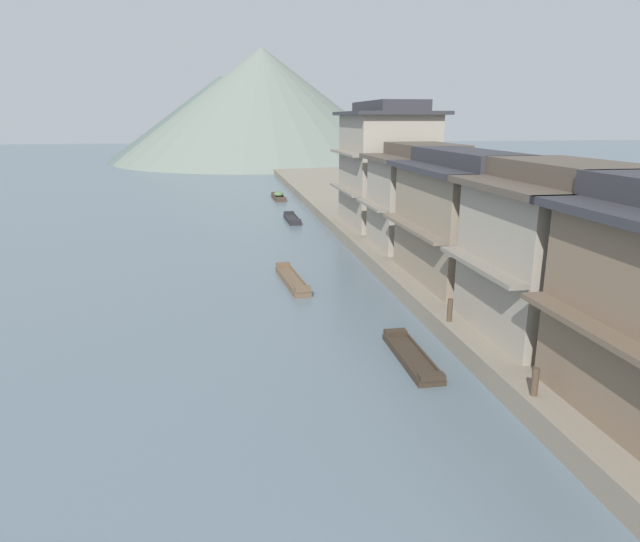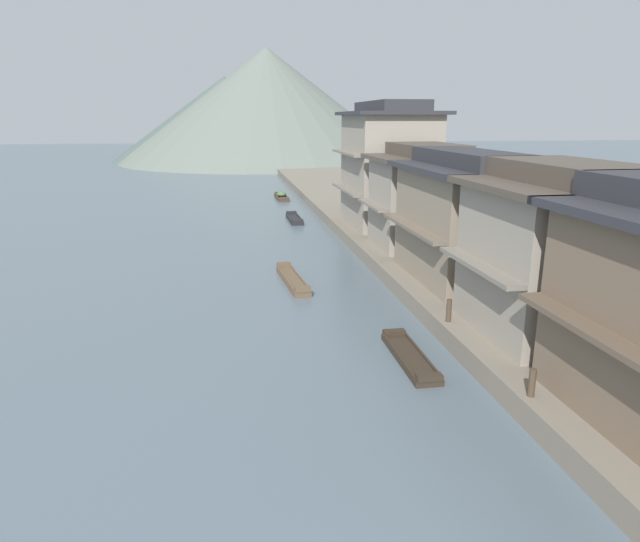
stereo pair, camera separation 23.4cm
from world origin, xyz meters
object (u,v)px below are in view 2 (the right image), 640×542
object	(u,v)px
house_waterfront_narrow	(424,197)
mooring_post_dock_mid	(449,310)
boat_moored_third	(410,357)
boat_moored_far	(294,219)
boat_moored_second	(282,196)
house_waterfront_second	(561,251)
boat_moored_nearest	(293,280)
house_waterfront_far	(388,165)
mooring_post_dock_near	(532,383)
house_waterfront_tall	(464,218)

from	to	relation	value
house_waterfront_narrow	mooring_post_dock_mid	xyz separation A→B (m)	(-3.51, -12.80, -2.56)
boat_moored_third	boat_moored_far	distance (m)	28.30
boat_moored_second	house_waterfront_second	xyz separation A→B (m)	(5.89, -41.55, 3.49)
boat_moored_nearest	mooring_post_dock_mid	xyz separation A→B (m)	(5.02, -8.61, 1.05)
boat_moored_third	house_waterfront_far	size ratio (longest dim) A/B	0.49
house_waterfront_second	mooring_post_dock_mid	world-z (taller)	house_waterfront_second
boat_moored_nearest	house_waterfront_narrow	distance (m)	10.17
house_waterfront_second	house_waterfront_narrow	world-z (taller)	same
house_waterfront_far	mooring_post_dock_near	distance (m)	26.71
house_waterfront_tall	mooring_post_dock_near	xyz separation A→B (m)	(-2.89, -11.66, -2.58)
boat_moored_nearest	boat_moored_third	distance (m)	10.60
mooring_post_dock_near	boat_moored_third	bearing A→B (deg)	114.56
house_waterfront_narrow	boat_moored_far	bearing A→B (deg)	114.07
house_waterfront_tall	boat_moored_second	bearing A→B (deg)	98.85
boat_moored_nearest	house_waterfront_second	distance (m)	13.64
house_waterfront_second	mooring_post_dock_near	bearing A→B (deg)	-127.05
boat_moored_nearest	mooring_post_dock_mid	size ratio (longest dim) A/B	5.77
boat_moored_third	mooring_post_dock_near	bearing A→B (deg)	-65.44
boat_moored_third	house_waterfront_narrow	xyz separation A→B (m)	(5.55, 14.36, 3.65)
boat_moored_far	house_waterfront_far	xyz separation A→B (m)	(6.11, -6.53, 4.90)
mooring_post_dock_near	mooring_post_dock_mid	xyz separation A→B (m)	(0.00, 6.01, 0.03)
boat_moored_second	boat_moored_far	size ratio (longest dim) A/B	1.08
boat_moored_third	house_waterfront_far	distance (m)	22.96
boat_moored_far	mooring_post_dock_near	distance (m)	32.87
boat_moored_third	house_waterfront_narrow	size ratio (longest dim) A/B	0.63
house_waterfront_far	house_waterfront_tall	bearing A→B (deg)	-92.01
boat_moored_second	house_waterfront_tall	world-z (taller)	house_waterfront_tall
boat_moored_far	house_waterfront_second	world-z (taller)	house_waterfront_second
mooring_post_dock_near	house_waterfront_tall	bearing A→B (deg)	76.09
house_waterfront_narrow	mooring_post_dock_near	world-z (taller)	house_waterfront_narrow
boat_moored_nearest	mooring_post_dock_mid	distance (m)	10.02
boat_moored_far	house_waterfront_narrow	xyz separation A→B (m)	(6.22, -13.93, 3.62)
boat_moored_third	mooring_post_dock_mid	world-z (taller)	mooring_post_dock_mid
boat_moored_third	boat_moored_nearest	bearing A→B (deg)	106.36
boat_moored_far	mooring_post_dock_near	world-z (taller)	mooring_post_dock_near
boat_moored_far	house_waterfront_second	xyz separation A→B (m)	(6.13, -28.22, 3.61)
boat_moored_far	house_waterfront_narrow	distance (m)	15.68
boat_moored_second	mooring_post_dock_near	xyz separation A→B (m)	(2.47, -46.07, 0.90)
boat_moored_far	mooring_post_dock_mid	size ratio (longest dim) A/B	4.96
boat_moored_far	mooring_post_dock_near	bearing A→B (deg)	-85.27
boat_moored_far	mooring_post_dock_near	size ratio (longest dim) A/B	5.34
boat_moored_nearest	mooring_post_dock_near	xyz separation A→B (m)	(5.02, -14.62, 1.02)
boat_moored_third	boat_moored_second	bearing A→B (deg)	90.60
boat_moored_nearest	house_waterfront_far	xyz separation A→B (m)	(8.42, 11.59, 4.89)
boat_moored_second	house_waterfront_far	distance (m)	21.26
boat_moored_nearest	house_waterfront_tall	size ratio (longest dim) A/B	0.63
boat_moored_nearest	boat_moored_second	distance (m)	31.56
house_waterfront_second	mooring_post_dock_near	size ratio (longest dim) A/B	7.99
house_waterfront_narrow	mooring_post_dock_near	size ratio (longest dim) A/B	8.22
house_waterfront_second	mooring_post_dock_mid	xyz separation A→B (m)	(-3.42, 1.48, -2.56)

